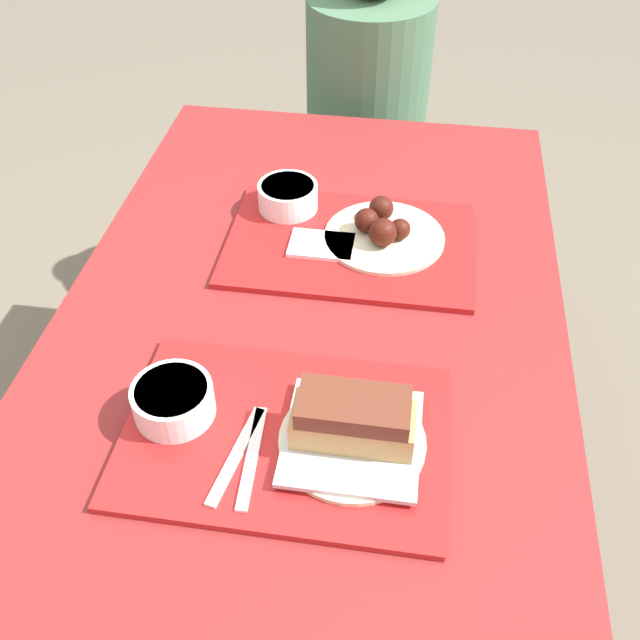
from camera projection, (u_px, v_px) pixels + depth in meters
ground_plane at (308, 562)px, 1.65m from camera, size 12.00×12.00×0.00m
picnic_table at (304, 381)px, 1.22m from camera, size 0.85×1.53×0.72m
picnic_bench_far at (360, 197)px, 2.11m from camera, size 0.81×0.28×0.42m
tray_near at (285, 436)px, 1.01m from camera, size 0.46×0.31×0.01m
tray_far at (350, 244)px, 1.33m from camera, size 0.46×0.31×0.01m
bowl_coleslaw_near at (173, 399)px, 1.01m from camera, size 0.12×0.12×0.05m
brisket_sandwich_plate at (353, 427)px, 0.97m from camera, size 0.21×0.21×0.09m
plastic_fork_near at (236, 455)px, 0.97m from camera, size 0.05×0.17×0.00m
plastic_knife_near at (252, 457)px, 0.97m from camera, size 0.02×0.17×0.00m
condiment_packet at (312, 396)px, 1.05m from camera, size 0.04×0.03×0.01m
bowl_coleslaw_far at (288, 195)px, 1.39m from camera, size 0.12×0.12×0.05m
wings_plate_far at (383, 230)px, 1.32m from camera, size 0.22×0.22×0.06m
napkin_far at (321, 245)px, 1.31m from camera, size 0.12×0.08×0.01m
person_seated_across at (368, 84)px, 1.87m from camera, size 0.32×0.32×0.68m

